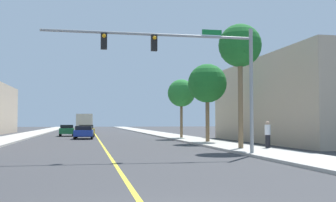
{
  "coord_description": "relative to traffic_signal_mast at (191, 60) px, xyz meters",
  "views": [
    {
      "loc": [
        -1.22,
        -7.28,
        1.85
      ],
      "look_at": [
        4.61,
        22.18,
        3.34
      ],
      "focal_mm": 43.96,
      "sensor_mm": 36.0,
      "label": 1
    }
  ],
  "objects": [
    {
      "name": "sidewalk_left",
      "position": [
        -13.13,
        28.26,
        -5.04
      ],
      "size": [
        3.57,
        168.0,
        0.15
      ],
      "primitive_type": "cube",
      "color": "#B2ADA3",
      "rests_on": "ground"
    },
    {
      "name": "palm_mid",
      "position": [
        4.68,
        12.53,
        -0.05
      ],
      "size": [
        3.3,
        3.3,
        6.6
      ],
      "color": "brown",
      "rests_on": "sidewalk_right"
    },
    {
      "name": "pedestrian",
      "position": [
        6.1,
        3.8,
        -4.1
      ],
      "size": [
        0.38,
        0.38,
        1.72
      ],
      "rotation": [
        0.0,
        0.0,
        1.35
      ],
      "color": "black",
      "rests_on": "sidewalk_right"
    },
    {
      "name": "traffic_signal_mast",
      "position": [
        0.0,
        0.0,
        0.0
      ],
      "size": [
        11.23,
        0.36,
        6.79
      ],
      "color": "gray",
      "rests_on": "sidewalk_right"
    },
    {
      "name": "delivery_truck",
      "position": [
        -5.67,
        43.89,
        -3.52
      ],
      "size": [
        2.53,
        7.19,
        2.97
      ],
      "rotation": [
        0.0,
        0.0,
        -0.02
      ],
      "color": "red",
      "rests_on": "ground"
    },
    {
      "name": "lane_marking_center",
      "position": [
        -4.16,
        28.26,
        -5.11
      ],
      "size": [
        0.16,
        144.0,
        0.01
      ],
      "primitive_type": "cube",
      "color": "yellow",
      "rests_on": "ground"
    },
    {
      "name": "car_green",
      "position": [
        -7.82,
        32.08,
        -4.37
      ],
      "size": [
        1.85,
        3.91,
        1.42
      ],
      "rotation": [
        0.0,
        0.0,
        0.02
      ],
      "color": "#196638",
      "rests_on": "ground"
    },
    {
      "name": "palm_near",
      "position": [
        4.25,
        3.79,
        1.52
      ],
      "size": [
        2.77,
        2.77,
        7.97
      ],
      "color": "brown",
      "rests_on": "sidewalk_right"
    },
    {
      "name": "sidewalk_right",
      "position": [
        4.8,
        28.26,
        -5.04
      ],
      "size": [
        3.57,
        168.0,
        0.15
      ],
      "primitive_type": "cube",
      "color": "#B2ADA3",
      "rests_on": "ground"
    },
    {
      "name": "ground",
      "position": [
        -4.16,
        28.26,
        -5.11
      ],
      "size": [
        192.0,
        192.0,
        0.0
      ],
      "primitive_type": "plane",
      "color": "#38383A"
    },
    {
      "name": "car_blue",
      "position": [
        -5.66,
        23.49,
        -4.38
      ],
      "size": [
        2.09,
        4.6,
        1.37
      ],
      "rotation": [
        0.0,
        0.0,
        -0.04
      ],
      "color": "#1E389E",
      "rests_on": "ground"
    },
    {
      "name": "car_yellow",
      "position": [
        -5.47,
        31.11,
        -4.37
      ],
      "size": [
        2.09,
        4.39,
        1.42
      ],
      "rotation": [
        0.0,
        0.0,
        0.04
      ],
      "color": "gold",
      "rests_on": "ground"
    },
    {
      "name": "palm_far",
      "position": [
        4.43,
        21.27,
        -0.3
      ],
      "size": [
        2.9,
        2.9,
        6.16
      ],
      "color": "brown",
      "rests_on": "sidewalk_right"
    }
  ]
}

